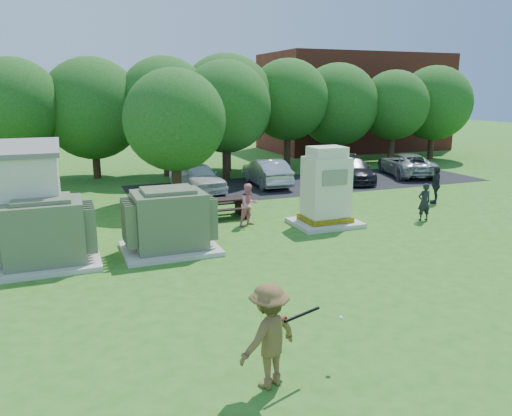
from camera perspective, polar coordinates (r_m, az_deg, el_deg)
name	(u,v)px	position (r m, az deg, el deg)	size (l,w,h in m)	color
ground	(311,289)	(13.40, 6.30, -9.15)	(120.00, 120.00, 0.00)	#2D6619
brick_building	(354,102)	(44.80, 11.09, 11.76)	(15.00, 8.00, 8.00)	maroon
parking_strip	(311,183)	(28.05, 6.31, 2.84)	(20.00, 6.00, 0.01)	#232326
transformer_left	(45,234)	(15.99, -22.99, -2.73)	(3.00, 2.40, 2.07)	beige
transformer_right	(169,222)	(16.26, -9.89, -1.58)	(3.00, 2.40, 2.07)	beige
generator_cabinet	(326,191)	(19.21, 7.99, 1.90)	(2.49, 2.04, 3.03)	beige
picnic_table	(223,206)	(20.37, -3.83, 0.25)	(1.83, 1.37, 0.78)	black
batter	(269,336)	(8.95, 1.49, -14.39)	(1.23, 0.71, 1.90)	brown
person_by_generator	(424,202)	(20.92, 18.67, 0.66)	(0.55, 0.36, 1.52)	black
person_at_picnic	(249,205)	(19.06, -0.81, 0.38)	(0.80, 0.62, 1.64)	pink
person_walking_right	(436,185)	(24.28, 19.86, 2.50)	(1.00, 0.42, 1.71)	#26252A
car_white	(197,177)	(25.76, -6.75, 3.56)	(1.76, 4.38, 1.49)	silver
car_silver_a	(267,172)	(27.14, 1.22, 4.11)	(1.54, 4.41, 1.45)	#A8A9AD
car_dark	(352,169)	(28.96, 10.91, 4.35)	(1.89, 4.64, 1.35)	black
car_silver_b	(406,164)	(31.62, 16.76, 4.79)	(2.27, 4.92, 1.37)	#A4A4A8
batting_equipment	(305,316)	(9.11, 5.61, -12.20)	(1.49, 0.40, 0.39)	black
tree_row	(195,106)	(30.40, -7.00, 11.51)	(41.30, 13.30, 7.30)	#47301E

